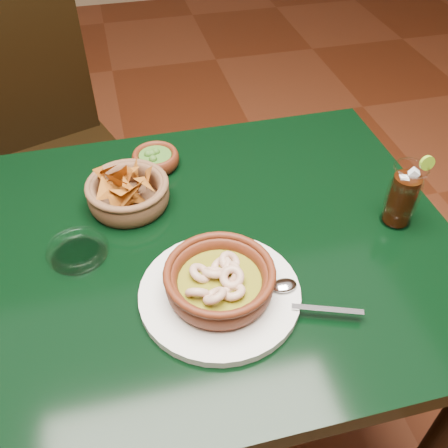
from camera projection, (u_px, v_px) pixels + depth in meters
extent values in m
plane|color=#471C0C|center=(176.00, 426.00, 1.47)|extent=(7.00, 7.00, 0.00)
cube|color=black|center=(152.00, 259.00, 0.97)|extent=(1.20, 0.80, 0.04)
cylinder|color=black|center=(438.00, 444.00, 1.08)|extent=(0.06, 0.06, 0.71)
cylinder|color=black|center=(320.00, 232.00, 1.56)|extent=(0.06, 0.06, 0.71)
cube|color=black|center=(61.00, 179.00, 1.55)|extent=(0.57, 0.57, 0.04)
cylinder|color=black|center=(40.00, 294.00, 1.53)|extent=(0.04, 0.04, 0.48)
cylinder|color=black|center=(152.00, 245.00, 1.68)|extent=(0.04, 0.04, 0.48)
cylinder|color=black|center=(5.00, 223.00, 1.76)|extent=(0.04, 0.04, 0.48)
cylinder|color=black|center=(106.00, 185.00, 1.91)|extent=(0.04, 0.04, 0.48)
cube|color=black|center=(18.00, 77.00, 1.50)|extent=(0.41, 0.17, 0.47)
cylinder|color=silver|center=(220.00, 294.00, 0.87)|extent=(0.28, 0.28, 0.02)
cylinder|color=#4A1C0D|center=(220.00, 289.00, 0.86)|extent=(0.17, 0.17, 0.01)
torus|color=#4A1C0D|center=(220.00, 281.00, 0.85)|extent=(0.21, 0.21, 0.04)
torus|color=#4A1C0D|center=(220.00, 272.00, 0.83)|extent=(0.19, 0.19, 0.01)
cylinder|color=#676514|center=(220.00, 281.00, 0.85)|extent=(0.14, 0.14, 0.01)
torus|color=#C9A58C|center=(231.00, 273.00, 0.85)|extent=(0.04, 0.05, 0.05)
torus|color=#C9A58C|center=(230.00, 262.00, 0.87)|extent=(0.06, 0.06, 0.04)
torus|color=#C9A58C|center=(221.00, 267.00, 0.86)|extent=(0.05, 0.05, 0.04)
torus|color=#C9A58C|center=(214.00, 273.00, 0.85)|extent=(0.06, 0.06, 0.04)
torus|color=#C9A58C|center=(200.00, 273.00, 0.85)|extent=(0.05, 0.05, 0.04)
torus|color=#C9A58C|center=(198.00, 294.00, 0.82)|extent=(0.05, 0.04, 0.05)
torus|color=#C9A58C|center=(215.00, 296.00, 0.81)|extent=(0.05, 0.06, 0.04)
torus|color=#C9A58C|center=(233.00, 292.00, 0.82)|extent=(0.05, 0.05, 0.04)
torus|color=#C9A58C|center=(232.00, 277.00, 0.83)|extent=(0.05, 0.05, 0.04)
cube|color=silver|center=(328.00, 309.00, 0.83)|extent=(0.12, 0.05, 0.00)
ellipsoid|color=silver|center=(284.00, 285.00, 0.87)|extent=(0.05, 0.03, 0.01)
cylinder|color=brown|center=(130.00, 203.00, 1.05)|extent=(0.15, 0.15, 0.01)
torus|color=brown|center=(128.00, 194.00, 1.04)|extent=(0.20, 0.20, 0.06)
torus|color=brown|center=(127.00, 185.00, 1.02)|extent=(0.17, 0.17, 0.01)
cone|color=#9E5618|center=(122.00, 191.00, 0.98)|extent=(0.07, 0.07, 0.03)
cone|color=#9E5618|center=(147.00, 175.00, 1.04)|extent=(0.03, 0.08, 0.07)
cone|color=#9E5618|center=(129.00, 185.00, 1.00)|extent=(0.06, 0.09, 0.07)
cone|color=#9E5618|center=(105.00, 170.00, 1.02)|extent=(0.07, 0.05, 0.07)
cone|color=#9E5618|center=(119.00, 204.00, 0.99)|extent=(0.09, 0.05, 0.08)
cone|color=#9E5618|center=(138.00, 197.00, 1.03)|extent=(0.06, 0.09, 0.06)
cone|color=#9E5618|center=(126.00, 194.00, 0.99)|extent=(0.06, 0.08, 0.06)
cone|color=#9E5618|center=(127.00, 196.00, 1.03)|extent=(0.05, 0.08, 0.08)
cone|color=#9E5618|center=(139.00, 185.00, 1.04)|extent=(0.05, 0.07, 0.08)
cone|color=#9E5618|center=(128.00, 172.00, 1.03)|extent=(0.07, 0.08, 0.04)
cone|color=#9E5618|center=(134.00, 171.00, 1.05)|extent=(0.04, 0.08, 0.08)
cone|color=#9E5618|center=(128.00, 191.00, 1.04)|extent=(0.06, 0.04, 0.05)
cone|color=#9E5618|center=(120.00, 173.00, 1.05)|extent=(0.09, 0.05, 0.08)
cone|color=#9E5618|center=(120.00, 207.00, 1.00)|extent=(0.05, 0.07, 0.06)
cone|color=#9E5618|center=(145.00, 182.00, 1.02)|extent=(0.06, 0.08, 0.05)
cone|color=#9E5618|center=(102.00, 174.00, 1.01)|extent=(0.04, 0.08, 0.08)
cone|color=#9E5618|center=(120.00, 174.00, 1.01)|extent=(0.08, 0.04, 0.08)
cone|color=#9E5618|center=(116.00, 181.00, 0.99)|extent=(0.07, 0.06, 0.08)
cone|color=#9E5618|center=(127.00, 175.00, 1.02)|extent=(0.03, 0.09, 0.08)
cone|color=#9E5618|center=(120.00, 195.00, 1.02)|extent=(0.09, 0.04, 0.08)
cone|color=#9E5618|center=(106.00, 191.00, 0.99)|extent=(0.06, 0.07, 0.06)
cone|color=#9E5618|center=(116.00, 187.00, 1.06)|extent=(0.06, 0.09, 0.07)
cone|color=#9E5618|center=(127.00, 198.00, 1.02)|extent=(0.06, 0.07, 0.07)
cone|color=#9E5618|center=(133.00, 188.00, 0.98)|extent=(0.08, 0.05, 0.07)
cylinder|color=#4A1C0D|center=(156.00, 165.00, 1.15)|extent=(0.09, 0.09, 0.01)
torus|color=#4A1C0D|center=(155.00, 159.00, 1.14)|extent=(0.13, 0.13, 0.04)
cylinder|color=#264E16|center=(155.00, 156.00, 1.14)|extent=(0.07, 0.07, 0.01)
sphere|color=#264E16|center=(156.00, 152.00, 1.14)|extent=(0.02, 0.02, 0.02)
sphere|color=#264E16|center=(152.00, 154.00, 1.13)|extent=(0.02, 0.02, 0.02)
sphere|color=#264E16|center=(148.00, 154.00, 1.13)|extent=(0.02, 0.02, 0.02)
sphere|color=#264E16|center=(153.00, 159.00, 1.12)|extent=(0.02, 0.02, 0.02)
sphere|color=#264E16|center=(151.00, 154.00, 1.13)|extent=(0.02, 0.02, 0.02)
cylinder|color=white|center=(395.00, 219.00, 1.02)|extent=(0.06, 0.06, 0.01)
torus|color=white|center=(403.00, 195.00, 0.97)|extent=(0.13, 0.13, 0.07)
cylinder|color=black|center=(402.00, 199.00, 0.98)|extent=(0.05, 0.05, 0.11)
cube|color=silver|center=(414.00, 173.00, 0.94)|extent=(0.03, 0.02, 0.02)
cube|color=silver|center=(404.00, 181.00, 0.95)|extent=(0.02, 0.02, 0.02)
cube|color=silver|center=(404.00, 185.00, 0.95)|extent=(0.03, 0.02, 0.02)
cube|color=silver|center=(408.00, 188.00, 0.95)|extent=(0.02, 0.02, 0.02)
cube|color=silver|center=(403.00, 180.00, 0.95)|extent=(0.02, 0.02, 0.02)
torus|color=white|center=(412.00, 168.00, 0.93)|extent=(0.07, 0.07, 0.00)
cylinder|color=#70A01C|center=(427.00, 163.00, 0.93)|extent=(0.03, 0.01, 0.03)
cylinder|color=white|center=(79.00, 255.00, 0.94)|extent=(0.10, 0.10, 0.01)
torus|color=white|center=(78.00, 250.00, 0.94)|extent=(0.13, 0.13, 0.03)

